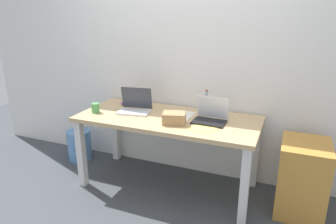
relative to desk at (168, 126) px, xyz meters
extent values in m
plane|color=#42474C|center=(0.00, 0.00, -0.65)|extent=(8.00, 8.00, 0.00)
cube|color=white|center=(0.00, 0.45, 0.65)|extent=(5.20, 0.08, 2.60)
cube|color=tan|center=(0.00, 0.00, 0.08)|extent=(1.74, 0.77, 0.04)
cube|color=silver|center=(-0.81, -0.33, -0.30)|extent=(0.07, 0.07, 0.71)
cube|color=silver|center=(0.81, -0.33, -0.30)|extent=(0.07, 0.07, 0.71)
cube|color=silver|center=(-0.81, 0.33, -0.30)|extent=(0.07, 0.07, 0.71)
cube|color=silver|center=(0.81, 0.33, -0.30)|extent=(0.07, 0.07, 0.71)
cube|color=silver|center=(-0.36, -0.02, 0.11)|extent=(0.34, 0.24, 0.02)
cube|color=#333842|center=(-0.38, 0.08, 0.23)|extent=(0.32, 0.10, 0.22)
cube|color=black|center=(0.41, -0.02, 0.11)|extent=(0.30, 0.21, 0.02)
cube|color=white|center=(0.41, 0.09, 0.22)|extent=(0.30, 0.05, 0.21)
cylinder|color=#99B7C1|center=(0.32, 0.21, 0.18)|extent=(0.06, 0.06, 0.17)
cylinder|color=#99B7C1|center=(0.32, 0.21, 0.30)|extent=(0.03, 0.03, 0.07)
cylinder|color=#B21E19|center=(0.32, 0.21, 0.34)|extent=(0.03, 0.03, 0.01)
ellipsoid|color=#724799|center=(-0.61, 0.21, 0.11)|extent=(0.07, 0.10, 0.03)
cube|color=tan|center=(0.12, -0.15, 0.15)|extent=(0.24, 0.20, 0.10)
cylinder|color=#4C9E56|center=(-0.73, -0.15, 0.14)|extent=(0.08, 0.08, 0.09)
cube|color=#F4E06B|center=(0.41, -0.12, 0.10)|extent=(0.28, 0.34, 0.00)
cube|color=white|center=(0.10, 0.09, 0.10)|extent=(0.21, 0.30, 0.00)
cylinder|color=#598CC6|center=(-1.22, 0.15, -0.47)|extent=(0.28, 0.28, 0.36)
cylinder|color=#598CC6|center=(-1.22, 0.15, -0.26)|extent=(0.10, 0.10, 0.05)
cube|color=#C68938|center=(1.25, 0.05, -0.32)|extent=(0.40, 0.48, 0.66)
camera|label=1|loc=(1.07, -2.60, 1.07)|focal=32.99mm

